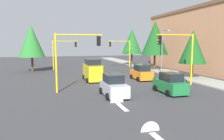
% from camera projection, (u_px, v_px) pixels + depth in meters
% --- Properties ---
extents(ground_plane, '(120.00, 120.00, 0.00)m').
position_uv_depth(ground_plane, '(114.00, 80.00, 28.60)').
color(ground_plane, '#353538').
extents(sidewalk_kerb, '(80.00, 4.00, 0.15)m').
position_uv_depth(sidewalk_kerb, '(165.00, 72.00, 36.23)').
color(sidewalk_kerb, gray).
rests_on(sidewalk_kerb, ground).
extents(lane_arrow_near, '(2.40, 1.10, 1.10)m').
position_uv_depth(lane_arrow_near, '(119.00, 104.00, 16.78)').
color(lane_arrow_near, silver).
rests_on(lane_arrow_near, ground).
extents(lane_arrow_mid, '(2.40, 1.10, 1.10)m').
position_uv_depth(lane_arrow_mid, '(155.00, 135.00, 11.05)').
color(lane_arrow_mid, silver).
rests_on(lane_arrow_mid, ground).
extents(apartment_block, '(23.11, 9.30, 10.72)m').
position_uv_depth(apartment_block, '(202.00, 40.00, 39.04)').
color(apartment_block, tan).
rests_on(apartment_block, ground).
extents(traffic_signal_near_right, '(0.36, 4.59, 5.69)m').
position_uv_depth(traffic_signal_near_right, '(75.00, 51.00, 20.83)').
color(traffic_signal_near_right, yellow).
rests_on(traffic_signal_near_right, ground).
extents(traffic_signal_far_left, '(0.36, 4.59, 5.41)m').
position_uv_depth(traffic_signal_far_left, '(121.00, 48.00, 43.06)').
color(traffic_signal_far_left, yellow).
rests_on(traffic_signal_far_left, ground).
extents(traffic_signal_near_left, '(0.36, 4.59, 5.82)m').
position_uv_depth(traffic_signal_near_left, '(179.00, 49.00, 23.95)').
color(traffic_signal_near_left, yellow).
rests_on(traffic_signal_near_left, ground).
extents(traffic_signal_far_right, '(0.36, 4.59, 5.37)m').
position_uv_depth(traffic_signal_far_right, '(63.00, 49.00, 39.97)').
color(traffic_signal_far_right, yellow).
rests_on(traffic_signal_far_right, ground).
extents(street_lamp_curbside, '(2.15, 0.28, 7.00)m').
position_uv_depth(street_lamp_curbside, '(163.00, 46.00, 34.05)').
color(street_lamp_curbside, slate).
rests_on(street_lamp_curbside, ground).
extents(tree_roadside_far, '(4.44, 4.44, 8.13)m').
position_uv_depth(tree_roadside_far, '(132.00, 41.00, 47.75)').
color(tree_roadside_far, brown).
rests_on(tree_roadside_far, ground).
extents(tree_roadside_mid, '(4.79, 4.79, 8.79)m').
position_uv_depth(tree_roadside_mid, '(155.00, 38.00, 38.29)').
color(tree_roadside_mid, brown).
rests_on(tree_roadside_mid, ground).
extents(tree_roadside_near, '(3.62, 3.62, 6.59)m').
position_uv_depth(tree_roadside_near, '(193.00, 47.00, 29.05)').
color(tree_roadside_near, brown).
rests_on(tree_roadside_near, ground).
extents(tree_opposite_side, '(4.33, 4.33, 7.92)m').
position_uv_depth(tree_opposite_side, '(31.00, 41.00, 36.43)').
color(tree_opposite_side, brown).
rests_on(tree_opposite_side, ground).
extents(delivery_van_yellow, '(4.80, 2.22, 2.77)m').
position_uv_depth(delivery_van_yellow, '(93.00, 71.00, 27.78)').
color(delivery_van_yellow, yellow).
rests_on(delivery_van_yellow, ground).
extents(car_orange, '(3.70, 2.10, 1.98)m').
position_uv_depth(car_orange, '(141.00, 73.00, 28.32)').
color(car_orange, orange).
rests_on(car_orange, ground).
extents(car_silver, '(3.91, 2.04, 1.98)m').
position_uv_depth(car_silver, '(114.00, 86.00, 19.38)').
color(car_silver, '#B2B5BA').
rests_on(car_silver, ground).
extents(car_green, '(3.86, 1.99, 1.98)m').
position_uv_depth(car_green, '(170.00, 84.00, 20.52)').
color(car_green, '#1E7238').
rests_on(car_green, ground).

